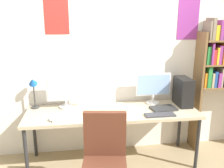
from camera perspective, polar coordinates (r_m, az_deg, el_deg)
wall_back at (r=3.44m, az=-0.82°, el=5.01°), size 4.62×0.11×2.60m
desk at (r=3.22m, az=0.12°, el=-7.13°), size 2.22×0.68×0.74m
bookshelf at (r=3.82m, az=24.40°, el=4.00°), size 0.83×0.28×1.91m
monitor_left at (r=3.30m, az=-10.77°, el=-1.60°), size 0.49×0.18×0.42m
monitor_right at (r=3.44m, az=9.58°, el=-0.61°), size 0.48×0.18×0.43m
pc_tower at (r=3.49m, az=16.19°, el=-1.71°), size 0.17×0.34×0.38m
desk_lamp at (r=3.35m, az=-17.81°, el=-0.65°), size 0.11×0.16×0.44m
keyboard_left at (r=2.96m, az=-10.17°, el=-8.19°), size 0.34×0.13×0.02m
keyboard_right at (r=3.11m, az=11.07°, el=-7.05°), size 0.38×0.13×0.02m
computer_mouse at (r=3.01m, az=-14.02°, el=-7.90°), size 0.06×0.10×0.03m
laptop_closed at (r=3.32m, az=11.85°, el=-5.59°), size 0.35×0.26×0.02m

